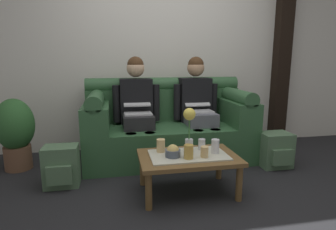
{
  "coord_description": "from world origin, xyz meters",
  "views": [
    {
      "loc": [
        -0.62,
        -2.04,
        1.17
      ],
      "look_at": [
        -0.07,
        0.78,
        0.6
      ],
      "focal_mm": 29.47,
      "sensor_mm": 36.0,
      "label": 1
    }
  ],
  "objects_px": {
    "coffee_table": "(188,160)",
    "flower_vase": "(189,126)",
    "cup_far_center": "(202,144)",
    "cup_far_left": "(204,152)",
    "cup_far_right": "(215,146)",
    "cup_near_left": "(161,146)",
    "cup_near_right": "(189,152)",
    "couch": "(168,127)",
    "person_left": "(137,105)",
    "person_right": "(197,103)",
    "backpack_right": "(275,150)",
    "snack_bowl": "(173,152)",
    "backpack_left": "(61,167)",
    "potted_plant": "(15,131)"
  },
  "relations": [
    {
      "from": "coffee_table",
      "to": "flower_vase",
      "type": "height_order",
      "value": "flower_vase"
    },
    {
      "from": "flower_vase",
      "to": "cup_far_center",
      "type": "relative_size",
      "value": 4.11
    },
    {
      "from": "cup_far_left",
      "to": "cup_far_right",
      "type": "relative_size",
      "value": 0.75
    },
    {
      "from": "cup_near_left",
      "to": "cup_near_right",
      "type": "bearing_deg",
      "value": -46.7
    },
    {
      "from": "couch",
      "to": "cup_far_left",
      "type": "distance_m",
      "value": 1.07
    },
    {
      "from": "person_left",
      "to": "cup_far_center",
      "type": "relative_size",
      "value": 12.26
    },
    {
      "from": "cup_near_left",
      "to": "person_left",
      "type": "bearing_deg",
      "value": 99.41
    },
    {
      "from": "person_right",
      "to": "flower_vase",
      "type": "height_order",
      "value": "person_right"
    },
    {
      "from": "backpack_right",
      "to": "coffee_table",
      "type": "bearing_deg",
      "value": -159.44
    },
    {
      "from": "person_left",
      "to": "flower_vase",
      "type": "distance_m",
      "value": 1.01
    },
    {
      "from": "snack_bowl",
      "to": "cup_near_right",
      "type": "relative_size",
      "value": 1.11
    },
    {
      "from": "cup_far_left",
      "to": "backpack_left",
      "type": "relative_size",
      "value": 0.24
    },
    {
      "from": "person_left",
      "to": "potted_plant",
      "type": "height_order",
      "value": "person_left"
    },
    {
      "from": "flower_vase",
      "to": "backpack_right",
      "type": "relative_size",
      "value": 1.06
    },
    {
      "from": "snack_bowl",
      "to": "cup_near_right",
      "type": "height_order",
      "value": "cup_near_right"
    },
    {
      "from": "person_left",
      "to": "coffee_table",
      "type": "relative_size",
      "value": 1.41
    },
    {
      "from": "snack_bowl",
      "to": "potted_plant",
      "type": "relative_size",
      "value": 0.17
    },
    {
      "from": "snack_bowl",
      "to": "cup_near_right",
      "type": "xyz_separation_m",
      "value": [
        0.12,
        -0.07,
        0.02
      ]
    },
    {
      "from": "coffee_table",
      "to": "cup_far_right",
      "type": "height_order",
      "value": "cup_far_right"
    },
    {
      "from": "couch",
      "to": "cup_far_right",
      "type": "xyz_separation_m",
      "value": [
        0.24,
        -0.98,
        0.05
      ]
    },
    {
      "from": "coffee_table",
      "to": "person_right",
      "type": "bearing_deg",
      "value": 69.03
    },
    {
      "from": "coffee_table",
      "to": "potted_plant",
      "type": "distance_m",
      "value": 1.91
    },
    {
      "from": "cup_near_right",
      "to": "coffee_table",
      "type": "bearing_deg",
      "value": 75.75
    },
    {
      "from": "flower_vase",
      "to": "cup_far_right",
      "type": "height_order",
      "value": "flower_vase"
    },
    {
      "from": "snack_bowl",
      "to": "cup_far_right",
      "type": "height_order",
      "value": "cup_far_right"
    },
    {
      "from": "person_right",
      "to": "coffee_table",
      "type": "height_order",
      "value": "person_right"
    },
    {
      "from": "flower_vase",
      "to": "backpack_right",
      "type": "distance_m",
      "value": 1.25
    },
    {
      "from": "couch",
      "to": "cup_far_right",
      "type": "height_order",
      "value": "couch"
    },
    {
      "from": "person_left",
      "to": "backpack_left",
      "type": "distance_m",
      "value": 1.09
    },
    {
      "from": "potted_plant",
      "to": "coffee_table",
      "type": "bearing_deg",
      "value": -27.83
    },
    {
      "from": "cup_far_center",
      "to": "cup_far_right",
      "type": "relative_size",
      "value": 0.79
    },
    {
      "from": "cup_near_left",
      "to": "backpack_left",
      "type": "relative_size",
      "value": 0.3
    },
    {
      "from": "backpack_left",
      "to": "coffee_table",
      "type": "bearing_deg",
      "value": -17.16
    },
    {
      "from": "snack_bowl",
      "to": "cup_far_center",
      "type": "bearing_deg",
      "value": 24.44
    },
    {
      "from": "person_left",
      "to": "coffee_table",
      "type": "xyz_separation_m",
      "value": [
        0.37,
        -0.96,
        -0.35
      ]
    },
    {
      "from": "cup_near_right",
      "to": "backpack_right",
      "type": "height_order",
      "value": "cup_near_right"
    },
    {
      "from": "backpack_left",
      "to": "snack_bowl",
      "type": "bearing_deg",
      "value": -21.07
    },
    {
      "from": "couch",
      "to": "person_right",
      "type": "xyz_separation_m",
      "value": [
        0.37,
        -0.0,
        0.28
      ]
    },
    {
      "from": "cup_near_left",
      "to": "cup_far_right",
      "type": "xyz_separation_m",
      "value": [
        0.47,
        -0.12,
        0.0
      ]
    },
    {
      "from": "coffee_table",
      "to": "person_left",
      "type": "bearing_deg",
      "value": 110.97
    },
    {
      "from": "couch",
      "to": "flower_vase",
      "type": "xyz_separation_m",
      "value": [
        0.01,
        -0.94,
        0.24
      ]
    },
    {
      "from": "cup_near_left",
      "to": "cup_near_right",
      "type": "height_order",
      "value": "cup_near_right"
    },
    {
      "from": "cup_near_left",
      "to": "cup_far_center",
      "type": "bearing_deg",
      "value": -0.65
    },
    {
      "from": "snack_bowl",
      "to": "cup_far_right",
      "type": "xyz_separation_m",
      "value": [
        0.39,
        0.02,
        0.02
      ]
    },
    {
      "from": "snack_bowl",
      "to": "cup_far_left",
      "type": "xyz_separation_m",
      "value": [
        0.26,
        -0.07,
        0.0
      ]
    },
    {
      "from": "couch",
      "to": "snack_bowl",
      "type": "bearing_deg",
      "value": -98.42
    },
    {
      "from": "cup_near_right",
      "to": "cup_far_left",
      "type": "relative_size",
      "value": 1.26
    },
    {
      "from": "cup_near_left",
      "to": "potted_plant",
      "type": "xyz_separation_m",
      "value": [
        -1.46,
        0.78,
        0.01
      ]
    },
    {
      "from": "cup_near_right",
      "to": "backpack_right",
      "type": "xyz_separation_m",
      "value": [
        1.15,
        0.52,
        -0.23
      ]
    },
    {
      "from": "cup_far_center",
      "to": "cup_far_left",
      "type": "distance_m",
      "value": 0.21
    }
  ]
}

